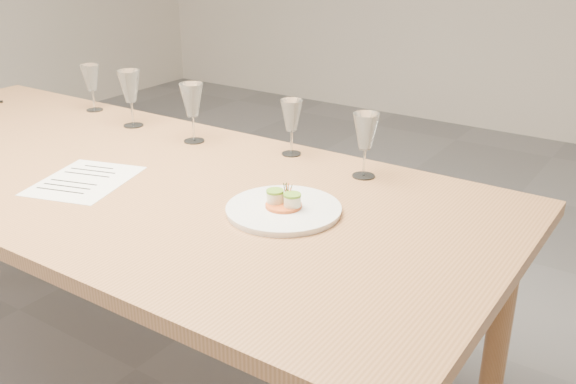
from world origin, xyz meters
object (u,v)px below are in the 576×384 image
Objects in this scene: wine_glass_1 at (130,87)px; wine_glass_0 at (91,79)px; wine_glass_2 at (192,101)px; wine_glass_3 at (291,117)px; dining_table at (115,188)px; recipe_sheet at (85,181)px; dinner_plate at (284,208)px; wine_glass_4 at (366,133)px.

wine_glass_0 is at bearing 167.56° from wine_glass_1.
wine_glass_2 is 1.12× the size of wine_glass_3.
wine_glass_2 reaches higher than dining_table.
wine_glass_2 is (0.31, -0.01, -0.00)m from wine_glass_1.
wine_glass_1 is at bearing 105.04° from recipe_sheet.
wine_glass_3 is at bearing 12.27° from wine_glass_2.
dinner_plate is 1.48× the size of wine_glass_2.
wine_glass_0 is 1.22m from wine_glass_4.
dining_table is 0.49m from wine_glass_1.
wine_glass_4 reaches higher than dining_table.
wine_glass_4 reaches higher than wine_glass_0.
wine_glass_4 reaches higher than wine_glass_3.
wine_glass_0 is at bearing 161.82° from dinner_plate.
dining_table is 13.18× the size of wine_glass_0.
wine_glass_2 is at bearing -177.22° from wine_glass_4.
recipe_sheet reaches higher than dining_table.
wine_glass_1 reaches higher than wine_glass_0.
wine_glass_2 reaches higher than recipe_sheet.
wine_glass_3 is at bearing 46.70° from dining_table.
wine_glass_0 is 0.91× the size of wine_glass_2.
wine_glass_4 reaches higher than dinner_plate.
wine_glass_3 is (0.38, 0.41, 0.19)m from dining_table.
wine_glass_0 reaches higher than wine_glass_3.
dinner_plate is 0.47m from wine_glass_3.
wine_glass_4 is at bearing 2.78° from wine_glass_2.
wine_glass_1 is (-0.29, 0.46, 0.14)m from recipe_sheet.
wine_glass_0 is at bearing 172.73° from wine_glass_2.
dining_table is 0.78m from wine_glass_4.
recipe_sheet is 0.65m from wine_glass_3.
wine_glass_2 is 1.05× the size of wine_glass_4.
wine_glass_0 is 0.94m from wine_glass_3.
wine_glass_3 is (0.65, 0.06, -0.02)m from wine_glass_1.
recipe_sheet is 0.47m from wine_glass_2.
dinner_plate is at bearing -98.28° from wine_glass_4.
wine_glass_0 is at bearing 120.60° from recipe_sheet.
wine_glass_4 is (0.65, 0.48, 0.13)m from recipe_sheet.
dinner_plate is 1.63× the size of wine_glass_0.
wine_glass_4 is (0.94, 0.02, -0.01)m from wine_glass_1.
recipe_sheet is at bearing -92.25° from wine_glass_2.
wine_glass_2 is (-0.58, 0.31, 0.13)m from dinner_plate.
wine_glass_2 is at bearing -167.73° from wine_glass_3.
wine_glass_2 is at bearing 84.05° from dining_table.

